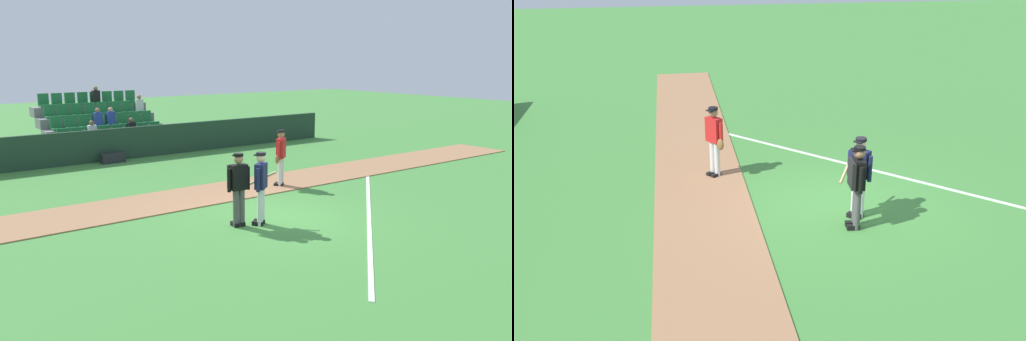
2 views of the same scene
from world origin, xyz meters
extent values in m
plane|color=#42843A|center=(0.00, 0.00, 0.00)|extent=(80.00, 80.00, 0.00)
cube|color=#9E704C|center=(0.00, 2.95, 0.01)|extent=(28.00, 2.15, 0.03)
cube|color=white|center=(3.00, -0.50, 0.01)|extent=(8.81, 8.29, 0.01)
cylinder|color=white|center=(-0.51, -0.29, 0.45)|extent=(0.14, 0.14, 0.90)
cylinder|color=white|center=(-0.38, -0.19, 0.45)|extent=(0.14, 0.14, 0.90)
cube|color=black|center=(-0.55, -0.24, 0.05)|extent=(0.26, 0.28, 0.10)
cube|color=black|center=(-0.42, -0.14, 0.05)|extent=(0.26, 0.28, 0.10)
cube|color=#191E47|center=(-0.45, -0.24, 1.20)|extent=(0.45, 0.42, 0.60)
cylinder|color=#191E47|center=(-0.64, -0.39, 1.15)|extent=(0.09, 0.09, 0.55)
cylinder|color=#191E47|center=(-0.25, -0.08, 1.15)|extent=(0.09, 0.09, 0.55)
sphere|color=beige|center=(-0.45, -0.24, 1.63)|extent=(0.22, 0.22, 0.22)
cylinder|color=black|center=(-0.45, -0.24, 1.73)|extent=(0.23, 0.23, 0.06)
cube|color=black|center=(-0.51, -0.16, 1.70)|extent=(0.22, 0.21, 0.02)
cylinder|color=tan|center=(-0.31, 0.00, 1.05)|extent=(0.69, 0.50, 0.41)
cylinder|color=#4C4C4C|center=(-1.03, -0.04, 0.45)|extent=(0.14, 0.14, 0.90)
cylinder|color=#4C4C4C|center=(-0.87, -0.05, 0.45)|extent=(0.14, 0.14, 0.90)
cube|color=black|center=(-1.02, 0.02, 0.05)|extent=(0.14, 0.27, 0.10)
cube|color=black|center=(-0.86, 0.01, 0.05)|extent=(0.14, 0.27, 0.10)
cube|color=black|center=(-0.95, -0.04, 1.20)|extent=(0.42, 0.26, 0.60)
cylinder|color=black|center=(-1.20, -0.02, 1.15)|extent=(0.09, 0.09, 0.55)
cylinder|color=black|center=(-0.70, -0.07, 1.15)|extent=(0.09, 0.09, 0.55)
sphere|color=#9E7051|center=(-0.95, -0.04, 1.63)|extent=(0.22, 0.22, 0.22)
cylinder|color=black|center=(-0.95, -0.04, 1.73)|extent=(0.23, 0.23, 0.06)
cube|color=black|center=(-0.94, 0.06, 1.70)|extent=(0.19, 0.14, 0.02)
cube|color=black|center=(-0.94, 0.09, 1.20)|extent=(0.45, 0.12, 0.56)
cylinder|color=silver|center=(2.27, 2.49, 0.45)|extent=(0.14, 0.14, 0.90)
cylinder|color=silver|center=(2.39, 2.59, 0.45)|extent=(0.14, 0.14, 0.90)
cube|color=black|center=(2.23, 2.54, 0.05)|extent=(0.25, 0.28, 0.10)
cube|color=black|center=(2.36, 2.64, 0.05)|extent=(0.25, 0.28, 0.10)
cube|color=red|center=(2.33, 2.54, 1.20)|extent=(0.45, 0.42, 0.60)
cylinder|color=red|center=(2.13, 2.39, 1.15)|extent=(0.09, 0.09, 0.55)
cylinder|color=red|center=(2.53, 2.69, 1.15)|extent=(0.09, 0.09, 0.55)
sphere|color=#9E7051|center=(2.33, 2.54, 1.63)|extent=(0.22, 0.22, 0.22)
cylinder|color=black|center=(2.33, 2.54, 1.73)|extent=(0.23, 0.23, 0.06)
cube|color=black|center=(2.27, 2.62, 1.70)|extent=(0.22, 0.21, 0.02)
ellipsoid|color=brown|center=(2.09, 2.41, 0.90)|extent=(0.23, 0.22, 0.28)
camera|label=1|loc=(-7.55, -10.01, 3.92)|focal=36.98mm
camera|label=2|loc=(-11.26, 3.51, 5.60)|focal=41.35mm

